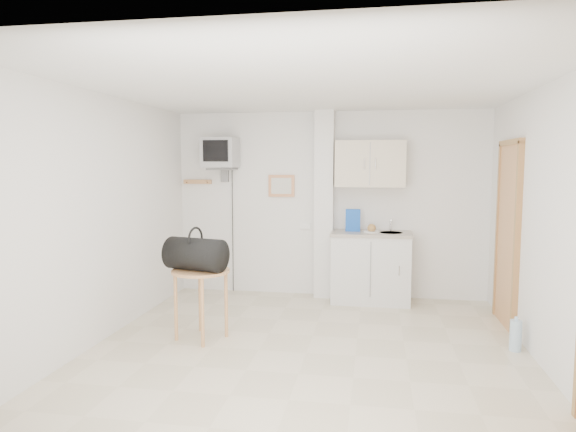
% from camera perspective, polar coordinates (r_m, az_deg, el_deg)
% --- Properties ---
extents(ground, '(4.50, 4.50, 0.00)m').
position_cam_1_polar(ground, '(5.06, 2.05, -14.96)').
color(ground, beige).
rests_on(ground, ground).
extents(room_envelope, '(4.24, 4.54, 2.55)m').
position_cam_1_polar(room_envelope, '(4.81, 5.09, 2.71)').
color(room_envelope, white).
rests_on(room_envelope, ground).
extents(kitchenette, '(1.03, 0.58, 2.10)m').
position_cam_1_polar(kitchenette, '(6.77, 9.16, -2.71)').
color(kitchenette, silver).
rests_on(kitchenette, ground).
extents(crt_television, '(0.44, 0.45, 2.15)m').
position_cam_1_polar(crt_television, '(7.03, -7.51, 6.87)').
color(crt_television, slate).
rests_on(crt_television, ground).
extents(round_table, '(0.59, 0.59, 0.72)m').
position_cam_1_polar(round_table, '(5.35, -9.66, -7.02)').
color(round_table, '#A6704A').
rests_on(round_table, ground).
extents(duffel_bag, '(0.66, 0.47, 0.45)m').
position_cam_1_polar(duffel_bag, '(5.27, -10.21, -4.17)').
color(duffel_bag, black).
rests_on(duffel_bag, round_table).
extents(water_bottle, '(0.11, 0.11, 0.34)m').
position_cam_1_polar(water_bottle, '(5.52, 23.97, -12.03)').
color(water_bottle, '#A7C4DB').
rests_on(water_bottle, ground).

